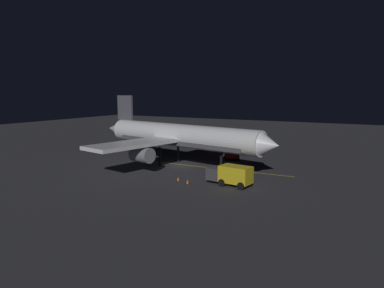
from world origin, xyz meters
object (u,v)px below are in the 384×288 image
at_px(traffic_cone_near_left, 188,182).
at_px(catering_truck, 231,151).
at_px(traffic_cone_under_wing, 220,162).
at_px(airliner, 178,137).
at_px(baggage_truck, 231,175).
at_px(ground_crew_worker, 226,175).
at_px(traffic_cone_near_right, 178,179).

bearing_deg(traffic_cone_near_left, catering_truck, -173.88).
bearing_deg(traffic_cone_under_wing, catering_truck, -174.88).
distance_m(airliner, traffic_cone_near_left, 12.05).
distance_m(baggage_truck, ground_crew_worker, 1.84).
height_order(airliner, catering_truck, airliner).
bearing_deg(catering_truck, traffic_cone_near_left, 6.12).
relative_size(baggage_truck, traffic_cone_near_right, 10.42).
xyz_separation_m(traffic_cone_near_left, traffic_cone_near_right, (-0.65, -1.72, 0.00)).
relative_size(airliner, traffic_cone_near_left, 60.98).
distance_m(ground_crew_worker, traffic_cone_under_wing, 11.32).
distance_m(catering_truck, ground_crew_worker, 16.50).
bearing_deg(ground_crew_worker, catering_truck, -159.56).
height_order(catering_truck, traffic_cone_near_right, catering_truck).
bearing_deg(catering_truck, airliner, -26.58).
bearing_deg(traffic_cone_near_left, traffic_cone_near_right, -110.71).
distance_m(traffic_cone_near_right, traffic_cone_under_wing, 12.51).
bearing_deg(traffic_cone_under_wing, traffic_cone_near_right, -0.97).
height_order(baggage_truck, catering_truck, catering_truck).
relative_size(ground_crew_worker, traffic_cone_under_wing, 3.16).
xyz_separation_m(airliner, traffic_cone_near_left, (9.02, 6.80, -4.20)).
bearing_deg(baggage_truck, ground_crew_worker, -137.57).
relative_size(ground_crew_worker, traffic_cone_near_left, 3.16).
distance_m(baggage_truck, traffic_cone_under_wing, 13.10).
xyz_separation_m(airliner, baggage_truck, (7.19, 11.78, -3.20)).
xyz_separation_m(baggage_truck, ground_crew_worker, (-1.33, -1.22, -0.36)).
bearing_deg(traffic_cone_near_right, baggage_truck, 99.97).
bearing_deg(catering_truck, baggage_truck, 22.57).
relative_size(airliner, ground_crew_worker, 19.28).
relative_size(traffic_cone_near_left, traffic_cone_near_right, 1.00).
relative_size(catering_truck, ground_crew_worker, 3.90).
distance_m(ground_crew_worker, traffic_cone_near_left, 4.95).
bearing_deg(airliner, traffic_cone_under_wing, 128.06).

